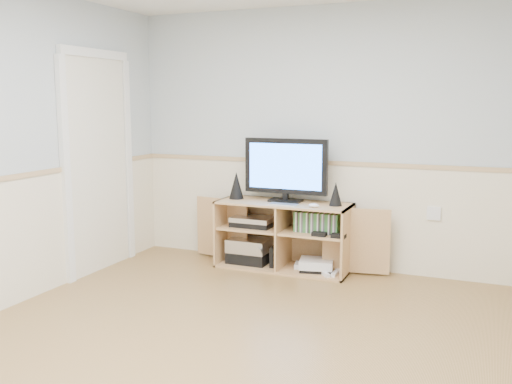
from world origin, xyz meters
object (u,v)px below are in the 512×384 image
monitor (286,168)px  media_cabinet (285,234)px  keyboard (284,204)px  game_consoles (315,265)px

monitor → media_cabinet: bearing=90.0°
media_cabinet → monitor: 0.64m
media_cabinet → monitor: (0.00, -0.01, 0.64)m
keyboard → game_consoles: bearing=25.4°
keyboard → game_consoles: keyboard is taller
media_cabinet → keyboard: size_ratio=7.32×
monitor → game_consoles: (0.33, -0.06, -0.91)m
keyboard → monitor: bearing=105.7°
media_cabinet → keyboard: keyboard is taller
monitor → keyboard: size_ratio=3.01×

